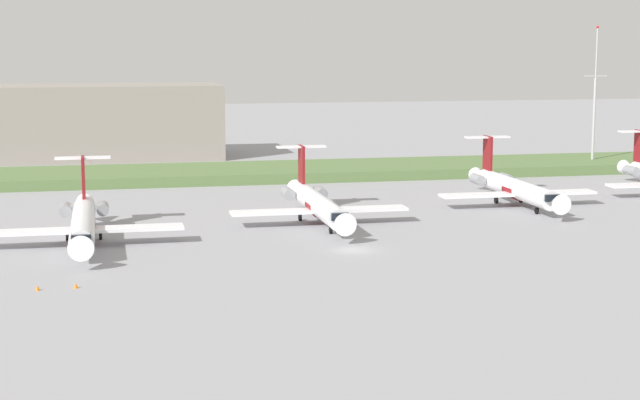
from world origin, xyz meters
The scene contains 9 objects.
ground_plane centered at (0.00, 30.00, 0.00)m, with size 500.00×500.00×0.00m, color #939399.
grass_berm centered at (0.00, 64.61, 0.86)m, with size 320.00×20.00×1.71m, color #597542.
regional_jet_second centered at (-29.64, 10.62, 2.54)m, with size 22.81×31.00×9.00m.
regional_jet_third centered at (-0.30, 18.34, 2.54)m, with size 22.81×31.00×9.00m.
regional_jet_fourth centered at (30.27, 26.65, 2.54)m, with size 22.81×31.00×9.00m.
antenna_mast centered at (61.35, 63.77, 10.79)m, with size 4.40×0.50×26.11m.
distant_hangar centered at (-35.16, 100.68, 7.35)m, with size 63.23×21.20×14.70m, color gray.
safety_cone_front_marker centered at (-33.56, -11.91, 0.28)m, with size 0.44×0.44×0.55m, color orange.
safety_cone_mid_marker centered at (-30.07, -11.73, 0.28)m, with size 0.44×0.44×0.55m, color orange.
Camera 1 is at (-27.12, -108.47, 23.00)m, focal length 57.14 mm.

